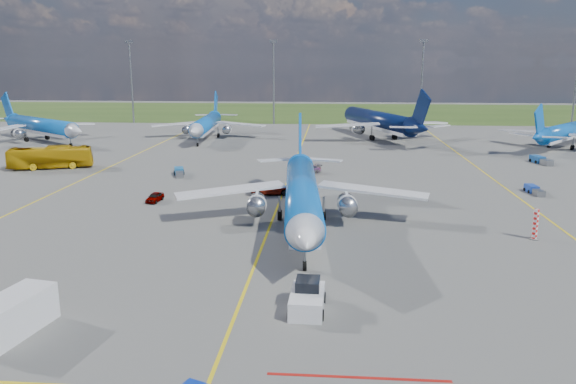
# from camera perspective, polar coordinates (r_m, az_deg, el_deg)

# --- Properties ---
(ground) EXTENTS (400.00, 400.00, 0.00)m
(ground) POSITION_cam_1_polar(r_m,az_deg,el_deg) (48.99, -3.20, -6.93)
(ground) COLOR #565654
(ground) RESTS_ON ground
(grass_strip) EXTENTS (400.00, 80.00, 0.01)m
(grass_strip) POSITION_cam_1_polar(r_m,az_deg,el_deg) (196.42, 2.71, 8.13)
(grass_strip) COLOR #2D4719
(grass_strip) RESTS_ON ground
(taxiway_lines) EXTENTS (60.25, 160.00, 0.02)m
(taxiway_lines) POSITION_cam_1_polar(r_m,az_deg,el_deg) (75.44, -0.26, 0.24)
(taxiway_lines) COLOR yellow
(taxiway_lines) RESTS_ON ground
(floodlight_masts) EXTENTS (202.20, 0.50, 22.70)m
(floodlight_masts) POSITION_cam_1_polar(r_m,az_deg,el_deg) (155.71, 6.01, 11.43)
(floodlight_masts) COLOR slate
(floodlight_masts) RESTS_ON ground
(warning_post) EXTENTS (0.50, 0.50, 3.00)m
(warning_post) POSITION_cam_1_polar(r_m,az_deg,el_deg) (59.08, 23.83, -3.02)
(warning_post) COLOR red
(warning_post) RESTS_ON ground
(bg_jet_nw) EXTENTS (46.98, 45.23, 9.79)m
(bg_jet_nw) POSITION_cam_1_polar(r_m,az_deg,el_deg) (132.92, -23.68, 4.71)
(bg_jet_nw) COLOR #0D58B7
(bg_jet_nw) RESTS_ON ground
(bg_jet_nnw) EXTENTS (30.05, 38.14, 9.54)m
(bg_jet_nnw) POSITION_cam_1_polar(r_m,az_deg,el_deg) (127.80, -8.24, 5.38)
(bg_jet_nnw) COLOR #0D58B7
(bg_jet_nnw) RESTS_ON ground
(bg_jet_n) EXTENTS (46.60, 52.73, 11.48)m
(bg_jet_n) POSITION_cam_1_polar(r_m,az_deg,el_deg) (128.92, 9.10, 5.42)
(bg_jet_n) COLOR #07133A
(bg_jet_n) RESTS_ON ground
(bg_jet_ne) EXTENTS (43.24, 44.51, 9.28)m
(bg_jet_ne) POSITION_cam_1_polar(r_m,az_deg,el_deg) (126.41, 26.26, 4.09)
(bg_jet_ne) COLOR #0D58B7
(bg_jet_ne) RESTS_ON ground
(main_airliner) EXTENTS (31.96, 40.41, 10.05)m
(main_airliner) POSITION_cam_1_polar(r_m,az_deg,el_deg) (58.75, 1.43, -3.49)
(main_airliner) COLOR #0D58B7
(main_airliner) RESTS_ON ground
(pushback_tug) EXTENTS (2.37, 6.11, 2.06)m
(pushback_tug) POSITION_cam_1_polar(r_m,az_deg,el_deg) (39.38, 1.97, -10.74)
(pushback_tug) COLOR silver
(pushback_tug) RESTS_ON ground
(service_van) EXTENTS (3.44, 5.96, 2.47)m
(service_van) POSITION_cam_1_polar(r_m,az_deg,el_deg) (40.01, -26.11, -11.12)
(service_van) COLOR silver
(service_van) RESTS_ON ground
(apron_bus) EXTENTS (13.20, 7.12, 3.60)m
(apron_bus) POSITION_cam_1_polar(r_m,az_deg,el_deg) (98.19, -22.99, 3.26)
(apron_bus) COLOR #C3940B
(apron_bus) RESTS_ON ground
(service_car_a) EXTENTS (1.69, 3.48, 1.14)m
(service_car_a) POSITION_cam_1_polar(r_m,az_deg,el_deg) (70.75, -13.38, -0.51)
(service_car_a) COLOR #999999
(service_car_a) RESTS_ON ground
(service_car_b) EXTENTS (5.87, 3.71, 1.51)m
(service_car_b) POSITION_cam_1_polar(r_m,az_deg,el_deg) (72.66, -1.71, 0.34)
(service_car_b) COLOR #999999
(service_car_b) RESTS_ON ground
(service_car_c) EXTENTS (4.67, 4.18, 1.30)m
(service_car_c) POSITION_cam_1_polar(r_m,az_deg,el_deg) (86.34, 1.99, 2.30)
(service_car_c) COLOR #999999
(service_car_c) RESTS_ON ground
(baggage_tug_w) EXTENTS (1.44, 4.27, 0.94)m
(baggage_tug_w) POSITION_cam_1_polar(r_m,az_deg,el_deg) (79.99, 23.72, 0.18)
(baggage_tug_w) COLOR #1B3DA2
(baggage_tug_w) RESTS_ON ground
(baggage_tug_c) EXTENTS (2.53, 4.74, 1.03)m
(baggage_tug_c) POSITION_cam_1_polar(r_m,az_deg,el_deg) (86.62, -11.00, 1.99)
(baggage_tug_c) COLOR #1A619D
(baggage_tug_c) RESTS_ON ground
(baggage_tug_e) EXTENTS (2.49, 5.33, 1.16)m
(baggage_tug_e) POSITION_cam_1_polar(r_m,az_deg,el_deg) (104.26, 24.27, 2.95)
(baggage_tug_e) COLOR navy
(baggage_tug_e) RESTS_ON ground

